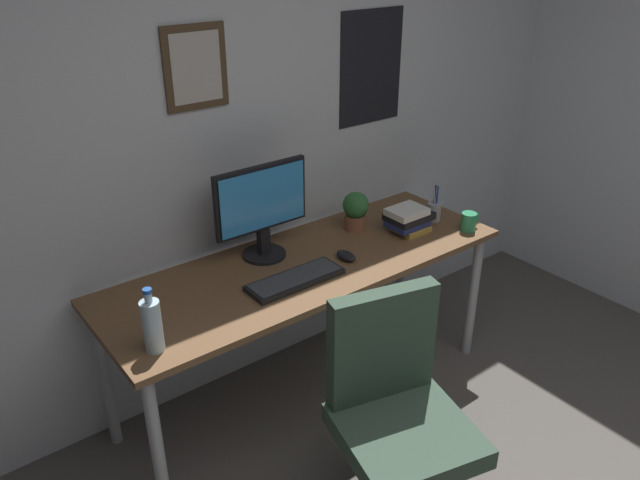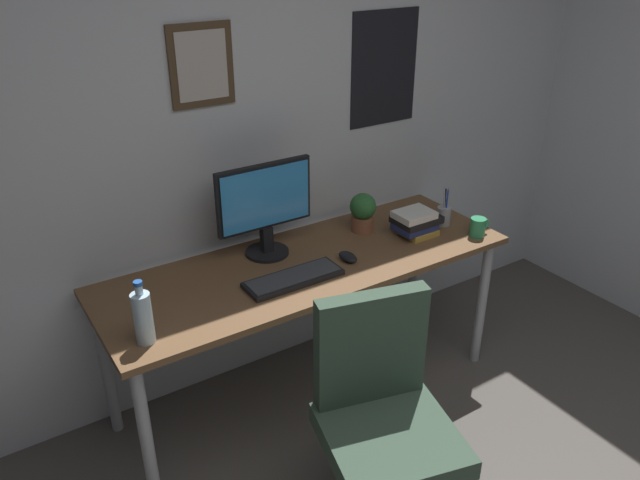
# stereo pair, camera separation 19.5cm
# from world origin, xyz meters

# --- Properties ---
(wall_back) EXTENTS (4.40, 0.10, 2.60)m
(wall_back) POSITION_xyz_m (0.00, 2.15, 1.30)
(wall_back) COLOR silver
(wall_back) RESTS_ON ground_plane
(desk) EXTENTS (1.90, 0.65, 0.75)m
(desk) POSITION_xyz_m (0.09, 1.74, 0.67)
(desk) COLOR brown
(desk) RESTS_ON ground_plane
(office_chair) EXTENTS (0.58, 0.58, 0.95)m
(office_chair) POSITION_xyz_m (-0.07, 0.98, 0.53)
(office_chair) COLOR #334738
(office_chair) RESTS_ON ground_plane
(monitor) EXTENTS (0.46, 0.20, 0.43)m
(monitor) POSITION_xyz_m (-0.03, 1.91, 0.99)
(monitor) COLOR black
(monitor) RESTS_ON desk
(keyboard) EXTENTS (0.43, 0.15, 0.03)m
(keyboard) POSITION_xyz_m (-0.05, 1.63, 0.76)
(keyboard) COLOR black
(keyboard) RESTS_ON desk
(computer_mouse) EXTENTS (0.06, 0.11, 0.04)m
(computer_mouse) POSITION_xyz_m (0.25, 1.65, 0.76)
(computer_mouse) COLOR black
(computer_mouse) RESTS_ON desk
(water_bottle) EXTENTS (0.07, 0.07, 0.25)m
(water_bottle) POSITION_xyz_m (-0.73, 1.55, 0.85)
(water_bottle) COLOR silver
(water_bottle) RESTS_ON desk
(coffee_mug_near) EXTENTS (0.11, 0.08, 0.09)m
(coffee_mug_near) POSITION_xyz_m (0.92, 1.52, 0.79)
(coffee_mug_near) COLOR #2D8C59
(coffee_mug_near) RESTS_ON desk
(potted_plant) EXTENTS (0.13, 0.13, 0.20)m
(potted_plant) POSITION_xyz_m (0.49, 1.87, 0.85)
(potted_plant) COLOR brown
(potted_plant) RESTS_ON desk
(pen_cup) EXTENTS (0.07, 0.07, 0.20)m
(pen_cup) POSITION_xyz_m (0.87, 1.70, 0.80)
(pen_cup) COLOR #9EA0A5
(pen_cup) RESTS_ON desk
(book_stack_left) EXTENTS (0.23, 0.17, 0.13)m
(book_stack_left) POSITION_xyz_m (0.68, 1.69, 0.81)
(book_stack_left) COLOR gold
(book_stack_left) RESTS_ON desk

